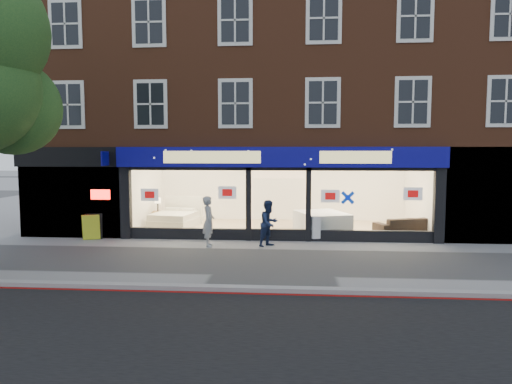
# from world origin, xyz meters

# --- Properties ---
(ground) EXTENTS (120.00, 120.00, 0.00)m
(ground) POSITION_xyz_m (0.00, 0.00, 0.00)
(ground) COLOR gray
(ground) RESTS_ON ground
(kerb_line) EXTENTS (60.00, 0.10, 0.01)m
(kerb_line) POSITION_xyz_m (0.00, -3.10, 0.01)
(kerb_line) COLOR #8C0A07
(kerb_line) RESTS_ON ground
(kerb_stone) EXTENTS (60.00, 0.25, 0.12)m
(kerb_stone) POSITION_xyz_m (0.00, -2.90, 0.06)
(kerb_stone) COLOR gray
(kerb_stone) RESTS_ON ground
(showroom_floor) EXTENTS (11.00, 4.50, 0.10)m
(showroom_floor) POSITION_xyz_m (0.00, 5.25, 0.05)
(showroom_floor) COLOR tan
(showroom_floor) RESTS_ON ground
(building) EXTENTS (19.00, 8.26, 10.30)m
(building) POSITION_xyz_m (-0.02, 6.93, 6.67)
(building) COLOR brown
(building) RESTS_ON ground
(display_bed) EXTENTS (1.94, 2.24, 1.13)m
(display_bed) POSITION_xyz_m (-4.28, 5.32, 0.42)
(display_bed) COLOR beige
(display_bed) RESTS_ON showroom_floor
(bedside_table) EXTENTS (0.52, 0.52, 0.55)m
(bedside_table) POSITION_xyz_m (-5.10, 5.62, 0.38)
(bedside_table) COLOR brown
(bedside_table) RESTS_ON showroom_floor
(mattress_stack) EXTENTS (2.16, 2.41, 0.78)m
(mattress_stack) POSITION_xyz_m (1.60, 4.09, 0.49)
(mattress_stack) COLOR silver
(mattress_stack) RESTS_ON showroom_floor
(sofa) EXTENTS (2.28, 1.50, 0.62)m
(sofa) POSITION_xyz_m (4.60, 4.15, 0.41)
(sofa) COLOR black
(sofa) RESTS_ON showroom_floor
(a_board) EXTENTS (0.69, 0.56, 0.93)m
(a_board) POSITION_xyz_m (-6.62, 2.70, 0.46)
(a_board) COLOR yellow
(a_board) RESTS_ON ground
(pedestrian_grey) EXTENTS (0.52, 0.68, 1.67)m
(pedestrian_grey) POSITION_xyz_m (-2.28, 1.90, 0.84)
(pedestrian_grey) COLOR #9C9FA3
(pedestrian_grey) RESTS_ON ground
(pedestrian_blue) EXTENTS (0.93, 0.95, 1.54)m
(pedestrian_blue) POSITION_xyz_m (-0.28, 2.04, 0.77)
(pedestrian_blue) COLOR #1A274A
(pedestrian_blue) RESTS_ON ground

